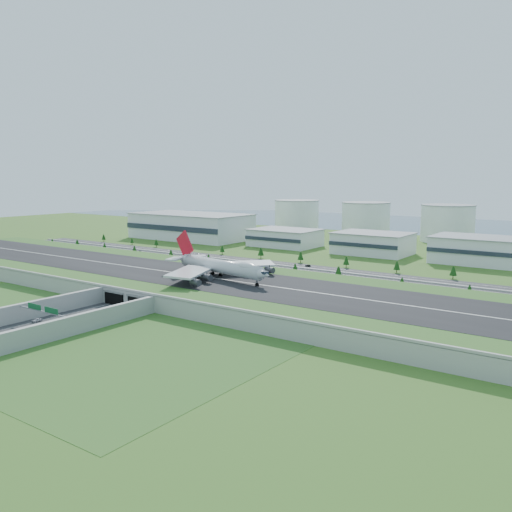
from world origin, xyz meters
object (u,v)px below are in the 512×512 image
Objects in this scene: car_5 at (308,266)px; car_7 at (198,254)px; boeing_747 at (220,266)px; car_2 at (109,316)px; fuel_tank_a at (297,216)px; car_0 at (37,320)px; car_4 at (140,251)px.

car_7 is (-99.35, -4.36, 0.19)m from car_5.
boeing_747 reaches higher than car_2.
fuel_tank_a is 9.27× the size of car_2.
car_0 is at bearing 42.21° from car_7.
fuel_tank_a is 213.14m from car_7.
boeing_747 is 13.22× the size of car_7.
car_4 is (-18.60, -222.96, -16.65)m from fuel_tank_a.
fuel_tank_a reaches higher than boeing_747.
car_7 reaches higher than car_5.
car_4 is (-147.99, 155.28, -0.02)m from car_2.
fuel_tank_a is 8.47× the size of car_7.
car_5 is at bearing 113.35° from car_7.
boeing_747 is 98.30m from car_0.
car_2 reaches higher than car_4.
car_5 is at bearing 79.48° from car_0.
car_7 is at bearing -80.86° from fuel_tank_a.
car_5 is (3.72, 172.79, -0.08)m from car_2.
car_5 is 0.69× the size of car_7.
fuel_tank_a is 12.36× the size of car_5.
car_7 reaches higher than car_4.
boeing_747 is at bearing -120.48° from car_2.
boeing_747 is at bearing -66.10° from fuel_tank_a.
car_7 is (33.76, -209.80, -16.52)m from fuel_tank_a.
car_5 is at bearing 103.40° from boeing_747.
fuel_tank_a is 10.57× the size of car_0.
car_2 is (129.39, -378.23, -16.63)m from fuel_tank_a.
car_2 is at bearing -22.61° from car_5.
fuel_tank_a is at bearing 14.17° from car_4.
car_5 is at bearing -64.48° from car_4.
fuel_tank_a is 0.64× the size of boeing_747.
car_4 is at bearing 162.83° from boeing_747.
car_2 is 193.69m from car_7.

